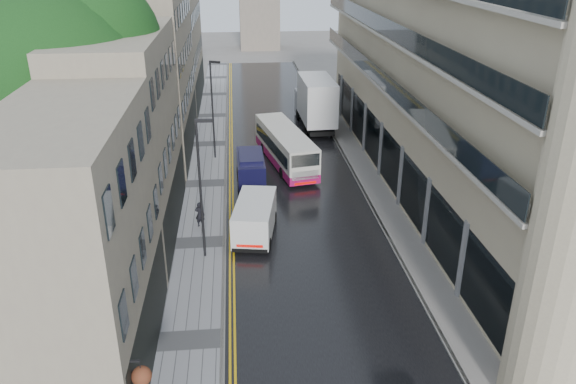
{
  "coord_description": "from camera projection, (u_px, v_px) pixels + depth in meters",
  "views": [
    {
      "loc": [
        -3.64,
        -8.06,
        15.07
      ],
      "look_at": [
        -1.15,
        18.0,
        3.46
      ],
      "focal_mm": 35.0,
      "sensor_mm": 36.0,
      "label": 1
    }
  ],
  "objects": [
    {
      "name": "road",
      "position": [
        291.0,
        181.0,
        38.78
      ],
      "size": [
        9.0,
        85.0,
        0.02
      ],
      "primitive_type": "cube",
      "color": "black",
      "rests_on": "ground"
    },
    {
      "name": "left_sidewalk",
      "position": [
        206.0,
        184.0,
        38.25
      ],
      "size": [
        2.7,
        85.0,
        0.12
      ],
      "primitive_type": "cube",
      "color": "gray",
      "rests_on": "ground"
    },
    {
      "name": "right_sidewalk",
      "position": [
        368.0,
        178.0,
        39.23
      ],
      "size": [
        1.8,
        85.0,
        0.12
      ],
      "primitive_type": "cube",
      "color": "slate",
      "rests_on": "ground"
    },
    {
      "name": "old_shop_row",
      "position": [
        149.0,
        91.0,
        37.81
      ],
      "size": [
        4.5,
        56.0,
        12.0
      ],
      "primitive_type": null,
      "color": "gray",
      "rests_on": "ground"
    },
    {
      "name": "modern_block",
      "position": [
        456.0,
        83.0,
        35.48
      ],
      "size": [
        8.0,
        40.0,
        14.0
      ],
      "primitive_type": null,
      "color": "#BBAD8B",
      "rests_on": "ground"
    },
    {
      "name": "tree_near",
      "position": [
        59.0,
        121.0,
        28.06
      ],
      "size": [
        10.56,
        10.56,
        13.89
      ],
      "primitive_type": null,
      "color": "black",
      "rests_on": "ground"
    },
    {
      "name": "tree_far",
      "position": [
        115.0,
        78.0,
        40.2
      ],
      "size": [
        9.24,
        9.24,
        12.46
      ],
      "primitive_type": null,
      "color": "black",
      "rests_on": "ground"
    },
    {
      "name": "cream_bus",
      "position": [
        282.0,
        161.0,
        38.74
      ],
      "size": [
        3.97,
        9.82,
        2.61
      ],
      "primitive_type": null,
      "rotation": [
        0.0,
        0.0,
        0.19
      ],
      "color": "beige",
      "rests_on": "road"
    },
    {
      "name": "white_lorry",
      "position": [
        305.0,
        109.0,
        47.43
      ],
      "size": [
        2.81,
        8.73,
        4.55
      ],
      "primitive_type": null,
      "rotation": [
        0.0,
        0.0,
        0.02
      ],
      "color": "silver",
      "rests_on": "road"
    },
    {
      "name": "white_van",
      "position": [
        234.0,
        231.0,
        29.78
      ],
      "size": [
        2.74,
        4.93,
        2.11
      ],
      "primitive_type": null,
      "rotation": [
        0.0,
        0.0,
        -0.17
      ],
      "color": "silver",
      "rests_on": "road"
    },
    {
      "name": "navy_van",
      "position": [
        239.0,
        176.0,
        36.62
      ],
      "size": [
        1.85,
        4.51,
        2.29
      ],
      "primitive_type": null,
      "rotation": [
        0.0,
        0.0,
        0.01
      ],
      "color": "black",
      "rests_on": "road"
    },
    {
      "name": "pedestrian",
      "position": [
        200.0,
        215.0,
        32.06
      ],
      "size": [
        0.65,
        0.53,
        1.54
      ],
      "primitive_type": "imported",
      "rotation": [
        0.0,
        0.0,
        2.8
      ],
      "color": "black",
      "rests_on": "left_sidewalk"
    },
    {
      "name": "lamp_post_near",
      "position": [
        201.0,
        191.0,
        27.86
      ],
      "size": [
        0.84,
        0.23,
        7.37
      ],
      "primitive_type": null,
      "rotation": [
        0.0,
        0.0,
        -0.05
      ],
      "color": "black",
      "rests_on": "left_sidewalk"
    },
    {
      "name": "lamp_post_far",
      "position": [
        213.0,
        111.0,
        41.37
      ],
      "size": [
        0.83,
        0.49,
        7.3
      ],
      "primitive_type": null,
      "rotation": [
        0.0,
        0.0,
        -0.41
      ],
      "color": "black",
      "rests_on": "left_sidewalk"
    }
  ]
}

